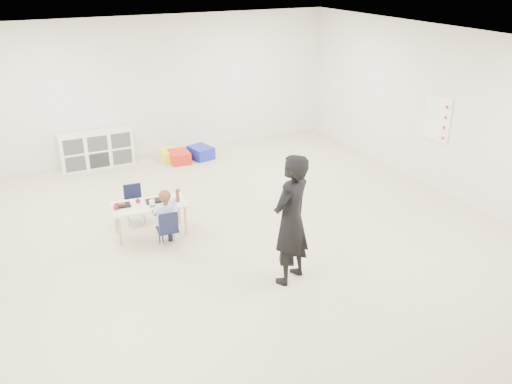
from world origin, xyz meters
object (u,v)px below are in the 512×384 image
chair_near (167,229)px  adult (291,220)px  table (150,219)px  child (167,218)px  cubby_shelf (96,149)px

chair_near → adult: adult is taller
table → child: child is taller
child → cubby_shelf: (-0.23, 3.78, -0.12)m
child → table: bearing=107.0°
table → adult: (1.24, -2.00, 0.60)m
adult → table: bearing=-85.3°
cubby_shelf → adult: (1.36, -5.28, 0.50)m
child → adult: 1.92m
chair_near → adult: bearing=-47.3°
table → cubby_shelf: size_ratio=0.80×
cubby_shelf → table: bearing=-87.8°
table → adult: bearing=-52.7°
chair_near → cubby_shelf: bearing=99.0°
child → adult: adult is taller
chair_near → adult: (1.13, -1.50, 0.55)m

